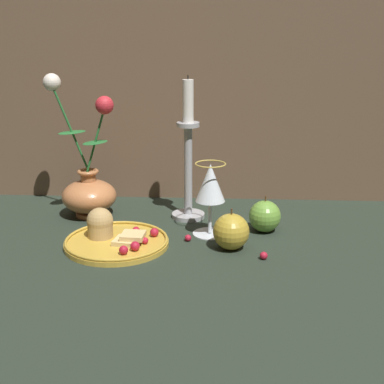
{
  "coord_description": "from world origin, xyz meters",
  "views": [
    {
      "loc": [
        0.14,
        -1.08,
        0.43
      ],
      "look_at": [
        0.08,
        0.01,
        0.1
      ],
      "focal_mm": 50.0,
      "sensor_mm": 36.0,
      "label": 1
    }
  ],
  "objects": [
    {
      "name": "berry_near_plate",
      "position": [
        0.07,
        -0.02,
        0.01
      ],
      "size": [
        0.01,
        0.01,
        0.01
      ],
      "primitive_type": "sphere",
      "color": "#AD192D",
      "rests_on": "ground_plane"
    },
    {
      "name": "berry_front_center",
      "position": [
        0.23,
        -0.11,
        0.01
      ],
      "size": [
        0.02,
        0.02,
        0.02
      ],
      "primitive_type": "sphere",
      "color": "#AD192D",
      "rests_on": "ground_plane"
    },
    {
      "name": "candlestick",
      "position": [
        0.06,
        0.13,
        0.14
      ],
      "size": [
        0.08,
        0.08,
        0.34
      ],
      "color": "#A3A3A8",
      "rests_on": "ground_plane"
    },
    {
      "name": "apple_near_glass",
      "position": [
        0.24,
        0.05,
        0.04
      ],
      "size": [
        0.07,
        0.07,
        0.08
      ],
      "color": "#669938",
      "rests_on": "ground_plane"
    },
    {
      "name": "ground_plane",
      "position": [
        0.0,
        0.0,
        0.0
      ],
      "size": [
        2.4,
        2.4,
        0.0
      ],
      "primitive_type": "plane",
      "color": "#232D23",
      "rests_on": "ground"
    },
    {
      "name": "plate_with_pastries",
      "position": [
        -0.08,
        -0.05,
        0.02
      ],
      "size": [
        0.22,
        0.22,
        0.07
      ],
      "color": "gold",
      "rests_on": "ground_plane"
    },
    {
      "name": "wine_glass",
      "position": [
        0.12,
        0.02,
        0.11
      ],
      "size": [
        0.08,
        0.08,
        0.16
      ],
      "color": "silver",
      "rests_on": "ground_plane"
    },
    {
      "name": "apple_beside_vase",
      "position": [
        0.16,
        -0.06,
        0.04
      ],
      "size": [
        0.08,
        0.08,
        0.09
      ],
      "color": "#B2932D",
      "rests_on": "ground_plane"
    },
    {
      "name": "vase",
      "position": [
        -0.18,
        0.13,
        0.07
      ],
      "size": [
        0.16,
        0.13,
        0.34
      ],
      "color": "#B77042",
      "rests_on": "ground_plane"
    }
  ]
}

